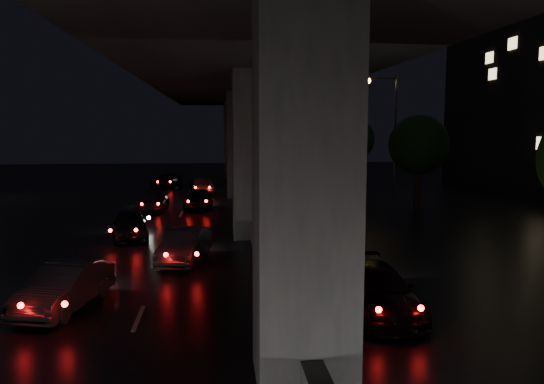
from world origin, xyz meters
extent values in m
plane|color=black|center=(0.00, 0.00, 0.00)|extent=(120.00, 120.00, 0.00)
cube|color=#353538|center=(0.00, -10.00, 4.00)|extent=(2.00, 2.00, 8.00)
cube|color=#353538|center=(0.00, 5.00, 4.00)|extent=(2.00, 2.00, 8.00)
cube|color=#353538|center=(0.00, 20.00, 4.00)|extent=(2.00, 2.00, 8.00)
cube|color=#353538|center=(0.00, 35.00, 4.00)|extent=(2.00, 2.00, 8.00)
cube|color=black|center=(0.00, 5.00, 8.75)|extent=(12.00, 80.00, 1.50)
cube|color=#353538|center=(-5.80, 5.00, 10.00)|extent=(0.40, 80.00, 1.00)
cube|color=#353538|center=(5.80, 5.00, 10.00)|extent=(0.40, 80.00, 1.00)
cube|color=#353538|center=(0.00, 5.00, 0.42)|extent=(0.45, 70.00, 0.85)
cylinder|color=black|center=(11.00, 12.00, 1.40)|extent=(0.44, 0.44, 2.80)
sphere|color=black|center=(11.00, 12.00, 4.22)|extent=(3.80, 3.80, 3.80)
cylinder|color=black|center=(11.00, 28.00, 1.40)|extent=(0.44, 0.44, 2.80)
sphere|color=black|center=(11.00, 28.00, 4.22)|extent=(3.80, 3.80, 3.80)
cylinder|color=#2D2D33|center=(11.50, 18.00, 4.50)|extent=(0.18, 0.18, 9.00)
cube|color=#2D2D33|center=(10.40, 18.00, 8.90)|extent=(2.40, 0.10, 0.10)
sphere|color=yellow|center=(9.30, 18.00, 8.70)|extent=(0.44, 0.44, 0.44)
imported|color=black|center=(2.75, -6.20, 0.65)|extent=(1.93, 4.55, 1.31)
imported|color=#242326|center=(-6.25, -4.96, 0.65)|extent=(2.29, 4.17, 1.30)
imported|color=#242326|center=(-3.07, 0.19, 0.66)|extent=(2.13, 4.18, 1.31)
imported|color=black|center=(-5.92, 4.97, 0.67)|extent=(2.26, 4.13, 1.33)
imported|color=black|center=(-5.84, 13.59, 0.59)|extent=(1.85, 4.16, 1.19)
imported|color=black|center=(-3.00, 14.03, 0.66)|extent=(1.99, 4.01, 1.31)
imported|color=#433D3A|center=(-2.88, 21.90, 0.63)|extent=(1.83, 3.99, 1.27)
imported|color=black|center=(-3.13, 24.27, 0.54)|extent=(2.11, 4.01, 1.07)
imported|color=black|center=(-6.24, 26.56, 0.63)|extent=(2.69, 4.75, 1.25)
imported|color=slate|center=(2.87, 30.36, 0.60)|extent=(1.51, 3.56, 1.20)
camera|label=1|loc=(-1.76, -20.56, 5.29)|focal=35.00mm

